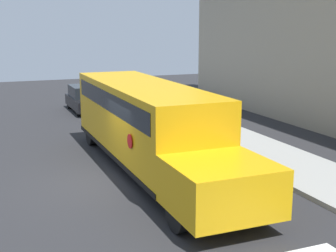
% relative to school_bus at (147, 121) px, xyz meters
% --- Properties ---
extents(ground_plane, '(60.00, 60.00, 0.00)m').
position_rel_school_bus_xyz_m(ground_plane, '(0.87, -1.72, -1.69)').
color(ground_plane, '#28282B').
extents(sidewalk_strip, '(44.00, 3.00, 0.15)m').
position_rel_school_bus_xyz_m(sidewalk_strip, '(0.87, 4.78, -1.61)').
color(sidewalk_strip, '#9E9E99').
rests_on(sidewalk_strip, ground).
extents(school_bus, '(11.73, 2.57, 2.94)m').
position_rel_school_bus_xyz_m(school_bus, '(0.00, 0.00, 0.00)').
color(school_bus, '#EAA80F').
rests_on(school_bus, ground).
extents(parked_car, '(4.05, 1.84, 1.49)m').
position_rel_school_bus_xyz_m(parked_car, '(-12.00, 0.49, -0.95)').
color(parked_car, black).
rests_on(parked_car, ground).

